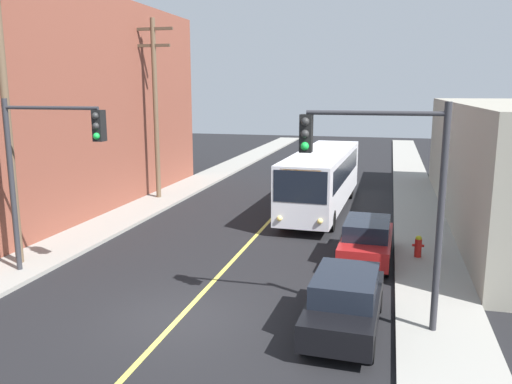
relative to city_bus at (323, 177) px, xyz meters
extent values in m
plane|color=black|center=(-2.20, -14.57, -1.82)|extent=(120.00, 120.00, 0.00)
cube|color=gray|center=(-9.45, -4.57, -1.74)|extent=(2.50, 90.00, 0.15)
cube|color=gray|center=(5.05, -4.57, -1.74)|extent=(2.50, 90.00, 0.15)
cube|color=#D8CC4C|center=(-2.20, 0.43, -1.81)|extent=(0.16, 60.00, 0.01)
cube|color=brown|center=(-15.70, -2.75, 3.81)|extent=(10.00, 22.21, 11.25)
cube|color=black|center=(-10.74, -2.75, -0.22)|extent=(0.06, 15.55, 1.30)
cube|color=black|center=(-10.74, -2.75, 2.98)|extent=(0.06, 15.55, 1.30)
cube|color=black|center=(-10.74, -2.75, 6.18)|extent=(0.06, 15.55, 1.30)
cube|color=black|center=(6.34, -0.07, -0.22)|extent=(0.06, 16.52, 1.30)
cube|color=silver|center=(0.00, 0.01, 0.01)|extent=(2.98, 12.08, 2.75)
cube|color=black|center=(-0.21, -5.96, 0.53)|extent=(2.35, 0.16, 1.40)
cube|color=black|center=(0.21, 5.99, 0.63)|extent=(2.30, 0.16, 1.10)
cube|color=black|center=(-1.25, 0.06, 0.53)|extent=(0.42, 10.20, 1.10)
cube|color=black|center=(1.25, -0.03, 0.53)|extent=(0.42, 10.20, 1.10)
cube|color=orange|center=(-0.21, -5.95, 1.13)|extent=(1.79, 0.12, 0.30)
sphere|color=#F9D872|center=(-1.11, -5.97, -0.92)|extent=(0.24, 0.24, 0.24)
sphere|color=#F9D872|center=(0.68, -6.03, -0.92)|extent=(0.24, 0.24, 0.24)
cylinder|color=black|center=(-1.27, -4.14, -1.32)|extent=(0.34, 1.01, 1.00)
cylinder|color=black|center=(0.98, -4.22, -1.32)|extent=(0.34, 1.01, 1.00)
cylinder|color=black|center=(-1.00, 3.55, -1.32)|extent=(0.34, 1.01, 1.00)
cylinder|color=black|center=(1.25, 3.47, -1.32)|extent=(0.34, 1.01, 1.00)
cube|color=black|center=(2.44, -14.23, -1.15)|extent=(1.97, 4.47, 0.70)
cube|color=black|center=(2.44, -14.23, -0.50)|extent=(1.71, 2.52, 0.60)
cylinder|color=black|center=(1.59, -15.69, -1.50)|extent=(0.24, 0.65, 0.64)
cylinder|color=black|center=(3.18, -15.75, -1.50)|extent=(0.24, 0.65, 0.64)
cylinder|color=black|center=(1.70, -12.70, -1.50)|extent=(0.24, 0.65, 0.64)
cylinder|color=black|center=(3.30, -12.76, -1.50)|extent=(0.24, 0.65, 0.64)
cube|color=maroon|center=(2.74, -8.15, -1.15)|extent=(1.92, 4.45, 0.70)
cube|color=black|center=(2.74, -8.15, -0.50)|extent=(1.68, 2.51, 0.60)
cylinder|color=black|center=(1.90, -9.63, -1.50)|extent=(0.24, 0.65, 0.64)
cylinder|color=black|center=(3.50, -9.67, -1.50)|extent=(0.24, 0.65, 0.64)
cylinder|color=black|center=(1.98, -6.63, -1.50)|extent=(0.24, 0.65, 0.64)
cylinder|color=black|center=(3.58, -6.67, -1.50)|extent=(0.24, 0.65, 0.64)
cylinder|color=brown|center=(-9.67, -11.93, 3.85)|extent=(0.28, 0.28, 11.04)
cylinder|color=brown|center=(-9.76, 0.30, 3.44)|extent=(0.28, 0.28, 10.22)
cube|color=#4C3D2D|center=(-9.76, 0.30, 7.95)|extent=(2.40, 0.16, 0.16)
cube|color=#4C3D2D|center=(-9.76, 0.30, 7.05)|extent=(2.00, 0.16, 0.16)
cylinder|color=#2D2D33|center=(-9.15, -12.60, 1.33)|extent=(0.18, 0.18, 6.00)
cylinder|color=#2D2D33|center=(-7.40, -12.60, 4.03)|extent=(3.50, 0.12, 0.12)
cube|color=black|center=(-5.65, -12.60, 3.48)|extent=(0.32, 0.36, 1.00)
sphere|color=#2D2D2D|center=(-5.65, -12.79, 3.80)|extent=(0.22, 0.22, 0.22)
sphere|color=#2D2D2D|center=(-5.65, -12.79, 3.48)|extent=(0.22, 0.22, 0.22)
sphere|color=green|center=(-5.65, -12.79, 3.16)|extent=(0.22, 0.22, 0.22)
cylinder|color=#2D2D33|center=(4.75, -13.90, 1.33)|extent=(0.18, 0.18, 6.00)
cylinder|color=#2D2D33|center=(3.00, -13.90, 4.03)|extent=(3.50, 0.12, 0.12)
cube|color=black|center=(1.25, -13.90, 3.48)|extent=(0.32, 0.36, 1.00)
sphere|color=#2D2D2D|center=(1.25, -14.09, 3.80)|extent=(0.22, 0.22, 0.22)
sphere|color=#2D2D2D|center=(1.25, -14.09, 3.48)|extent=(0.22, 0.22, 0.22)
sphere|color=green|center=(1.25, -14.09, 3.16)|extent=(0.22, 0.22, 0.22)
cylinder|color=red|center=(4.65, -7.60, -1.32)|extent=(0.26, 0.26, 0.70)
sphere|color=gold|center=(4.65, -7.60, -0.95)|extent=(0.24, 0.24, 0.24)
cylinder|color=red|center=(4.49, -7.60, -1.22)|extent=(0.12, 0.10, 0.10)
cylinder|color=red|center=(4.81, -7.60, -1.22)|extent=(0.12, 0.10, 0.10)
camera|label=1|loc=(3.39, -27.51, 4.62)|focal=36.37mm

